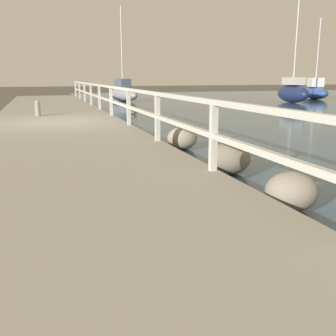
{
  "coord_description": "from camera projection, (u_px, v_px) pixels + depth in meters",
  "views": [
    {
      "loc": [
        -0.44,
        -12.62,
        1.72
      ],
      "look_at": [
        2.76,
        -2.62,
        -0.73
      ],
      "focal_mm": 42.0,
      "sensor_mm": 36.0,
      "label": 1
    }
  ],
  "objects": [
    {
      "name": "sailboat_blue",
      "position": [
        315.0,
        91.0,
        30.59
      ],
      "size": [
        2.65,
        4.53,
        6.0
      ],
      "rotation": [
        0.0,
        0.0,
        -0.32
      ],
      "color": "#2D4C9E",
      "rests_on": "water_surface"
    },
    {
      "name": "boulder_near_dock",
      "position": [
        133.0,
        111.0,
        18.37
      ],
      "size": [
        0.39,
        0.35,
        0.29
      ],
      "color": "gray",
      "rests_on": "ground"
    },
    {
      "name": "railing",
      "position": [
        119.0,
        97.0,
        12.56
      ],
      "size": [
        0.1,
        32.5,
        1.06
      ],
      "color": "beige",
      "rests_on": "dock_walkway"
    },
    {
      "name": "boulder_far_strip",
      "position": [
        229.0,
        158.0,
        7.05
      ],
      "size": [
        0.77,
        0.69,
        0.58
      ],
      "color": "slate",
      "rests_on": "ground"
    },
    {
      "name": "boulder_water_edge",
      "position": [
        291.0,
        192.0,
        5.1
      ],
      "size": [
        0.7,
        0.63,
        0.52
      ],
      "color": "gray",
      "rests_on": "ground"
    },
    {
      "name": "sailboat_gray",
      "position": [
        123.0,
        93.0,
        27.74
      ],
      "size": [
        1.92,
        4.53,
        6.35
      ],
      "rotation": [
        0.0,
        0.0,
        0.2
      ],
      "color": "gray",
      "rests_on": "water_surface"
    },
    {
      "name": "mooring_bollard",
      "position": [
        38.0,
        108.0,
        13.96
      ],
      "size": [
        0.2,
        0.2,
        0.56
      ],
      "color": "gray",
      "rests_on": "dock_walkway"
    },
    {
      "name": "sailboat_navy",
      "position": [
        293.0,
        92.0,
        26.18
      ],
      "size": [
        1.76,
        3.84,
        8.09
      ],
      "rotation": [
        0.0,
        0.0,
        -0.14
      ],
      "color": "#192347",
      "rests_on": "water_surface"
    },
    {
      "name": "boulder_downstream",
      "position": [
        182.0,
        138.0,
        9.43
      ],
      "size": [
        0.73,
        0.66,
        0.55
      ],
      "color": "gray",
      "rests_on": "ground"
    },
    {
      "name": "dock_walkway",
      "position": [
        58.0,
        128.0,
        12.19
      ],
      "size": [
        4.09,
        36.0,
        0.34
      ],
      "color": "gray",
      "rests_on": "ground"
    },
    {
      "name": "ground_plane",
      "position": [
        58.0,
        133.0,
        12.23
      ],
      "size": [
        120.0,
        120.0,
        0.0
      ],
      "primitive_type": "plane",
      "color": "#4C473D"
    }
  ]
}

